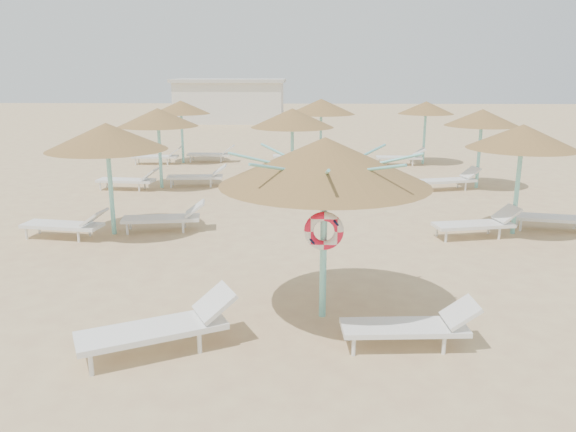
{
  "coord_description": "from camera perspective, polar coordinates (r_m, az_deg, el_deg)",
  "views": [
    {
      "loc": [
        -0.15,
        -8.41,
        3.92
      ],
      "look_at": [
        -0.48,
        1.61,
        1.3
      ],
      "focal_mm": 35.0,
      "sensor_mm": 36.0,
      "label": 1
    }
  ],
  "objects": [
    {
      "name": "lounger_main_a",
      "position": [
        8.32,
        -12.6,
        -10.85
      ],
      "size": [
        2.29,
        1.6,
        0.81
      ],
      "rotation": [
        0.0,
        0.0,
        0.47
      ],
      "color": "white",
      "rests_on": "ground"
    },
    {
      "name": "service_hut",
      "position": [
        43.86,
        -5.92,
        11.58
      ],
      "size": [
        8.4,
        4.4,
        3.25
      ],
      "color": "silver",
      "rests_on": "ground"
    },
    {
      "name": "ground",
      "position": [
        9.27,
        2.66,
        -10.36
      ],
      "size": [
        120.0,
        120.0,
        0.0
      ],
      "primitive_type": "plane",
      "color": "#D0B47F",
      "rests_on": "ground"
    },
    {
      "name": "lounger_main_b",
      "position": [
        8.46,
        12.59,
        -10.79
      ],
      "size": [
        1.98,
        0.7,
        0.71
      ],
      "rotation": [
        0.0,
        0.0,
        0.06
      ],
      "color": "white",
      "rests_on": "ground"
    },
    {
      "name": "main_palapa",
      "position": [
        8.63,
        3.76,
        5.49
      ],
      "size": [
        3.27,
        3.27,
        2.93
      ],
      "color": "#7EDBD4",
      "rests_on": "ground"
    },
    {
      "name": "palapa_field",
      "position": [
        19.25,
        1.03,
        9.81
      ],
      "size": [
        14.75,
        14.19,
        2.72
      ],
      "color": "#7EDBD4",
      "rests_on": "ground"
    }
  ]
}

